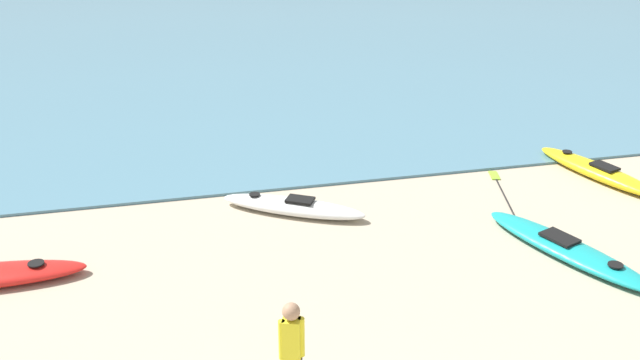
# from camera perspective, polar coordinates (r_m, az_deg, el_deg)

# --- Properties ---
(kayak_on_sand_2) EXTENTS (1.96, 3.52, 0.30)m
(kayak_on_sand_2) POSITION_cam_1_polar(r_m,az_deg,el_deg) (13.87, 18.28, -4.99)
(kayak_on_sand_2) COLOR teal
(kayak_on_sand_2) RESTS_ON ground_plane
(kayak_on_sand_4) EXTENTS (1.56, 3.23, 0.34)m
(kayak_on_sand_4) POSITION_cam_1_polar(r_m,az_deg,el_deg) (17.33, 20.39, 0.64)
(kayak_on_sand_4) COLOR yellow
(kayak_on_sand_4) RESTS_ON ground_plane
(kayak_on_sand_5) EXTENTS (2.84, 2.01, 0.34)m
(kayak_on_sand_5) POSITION_cam_1_polar(r_m,az_deg,el_deg) (14.66, -2.06, -2.02)
(kayak_on_sand_5) COLOR white
(kayak_on_sand_5) RESTS_ON ground_plane
(person_near_foreground) EXTENTS (0.32, 0.25, 1.60)m
(person_near_foreground) POSITION_cam_1_polar(r_m,az_deg,el_deg) (9.38, -2.16, -12.90)
(person_near_foreground) COLOR #4C4C4C
(person_near_foreground) RESTS_ON ground_plane
(loose_paddle) EXTENTS (0.85, 2.74, 0.03)m
(loose_paddle) POSITION_cam_1_polar(r_m,az_deg,el_deg) (15.77, 13.96, -1.35)
(loose_paddle) COLOR black
(loose_paddle) RESTS_ON ground_plane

